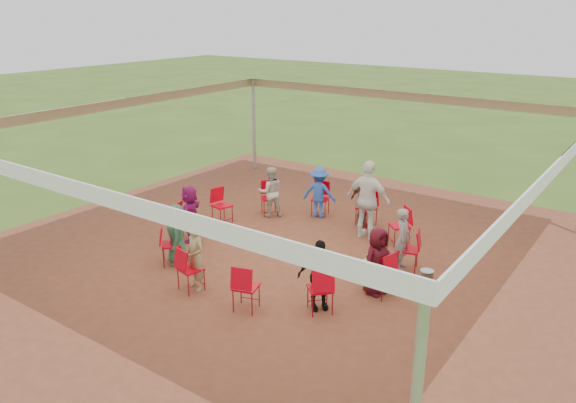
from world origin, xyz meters
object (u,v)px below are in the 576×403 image
Objects in this scene: chair_3 at (366,209)px; person_seated_0 at (377,261)px; chair_1 at (408,250)px; standing_person at (368,200)px; chair_5 at (270,198)px; cable_coil at (294,250)px; chair_7 at (186,222)px; chair_4 at (320,199)px; chair_9 at (191,269)px; person_seated_5 at (190,214)px; chair_10 at (246,287)px; laptop at (371,260)px; person_seated_6 at (177,234)px; person_seated_1 at (403,239)px; chair_0 at (381,274)px; person_seated_4 at (270,192)px; chair_2 at (399,226)px; person_seated_8 at (319,275)px; person_seated_7 at (195,257)px; chair_11 at (320,289)px; chair_6 at (222,206)px; chair_8 at (171,244)px; person_seated_2 at (364,201)px; person_seated_3 at (319,193)px.

person_seated_0 is (1.82, -3.04, 0.22)m from chair_3.
standing_person is at bearing 37.94° from chair_1.
cable_coil is at bearing 92.77° from chair_5.
chair_4 is at bearing 135.00° from chair_7.
chair_1 is at bearing 13.02° from cable_coil.
person_seated_5 is at bearing 147.62° from chair_9.
laptop is (1.47, 1.95, 0.19)m from chair_10.
person_seated_1 is at bearing 75.00° from person_seated_6.
chair_3 is 0.95m from standing_person.
person_seated_6 reaches higher than chair_0.
person_seated_1 is (-0.05, 1.26, 0.00)m from person_seated_0.
person_seated_4 is (-4.25, 0.90, 0.22)m from chair_1.
person_seated_4 is at bearing 75.00° from person_seated_0.
chair_2 is at bearing 135.00° from chair_5.
standing_person is at bearing 44.14° from person_seated_0.
person_seated_8 is at bearing 20.11° from chair_10.
person_seated_4 is (-4.13, 0.93, 0.00)m from person_seated_1.
chair_5 is 4.34m from person_seated_7.
chair_3 is 5.01m from person_seated_7.
cable_coil is (-1.83, 1.85, -0.65)m from person_seated_8.
chair_5 is 0.68× the size of person_seated_5.
person_seated_5 is at bearing 119.21° from chair_11.
person_seated_0 is (1.62, 1.91, 0.22)m from chair_10.
person_seated_7 is at bearing 136.90° from laptop.
chair_10 is at bearing -73.23° from cable_coil.
person_seated_8 is at bearing 75.37° from chair_6.
person_seated_8 is at bearing -45.28° from cable_coil.
chair_3 is 1.00× the size of chair_9.
chair_5 is 3.63m from chair_8.
chair_3 is 1.00× the size of chair_6.
chair_1 is 1.00× the size of chair_10.
chair_8 is at bearing 30.00° from chair_6.
person_seated_8 reaches higher than laptop.
chair_6 is 1.00× the size of chair_11.
chair_1 and chair_5 have the same top height.
chair_8 is 0.68× the size of person_seated_4.
chair_10 is at bearing 75.00° from chair_5.
chair_10 is at bearing 120.00° from chair_2.
person_seated_2 is at bearing 45.00° from person_seated_0.
chair_1 and chair_9 have the same top height.
person_seated_0 reaches higher than chair_10.
person_seated_1 is 3.46m from person_seated_3.
person_seated_1 reaches higher than chair_2.
chair_3 is at bearing 152.38° from person_seated_4.
cable_coil is (-2.42, 0.73, -0.65)m from person_seated_0.
chair_3 is 2.43m from cable_coil.
person_seated_0 is 0.71× the size of standing_person.
chair_4 is at bearing 60.00° from chair_0.
person_seated_8 is at bearing 32.38° from chair_9.
person_seated_5 is at bearing -158.31° from cable_coil.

